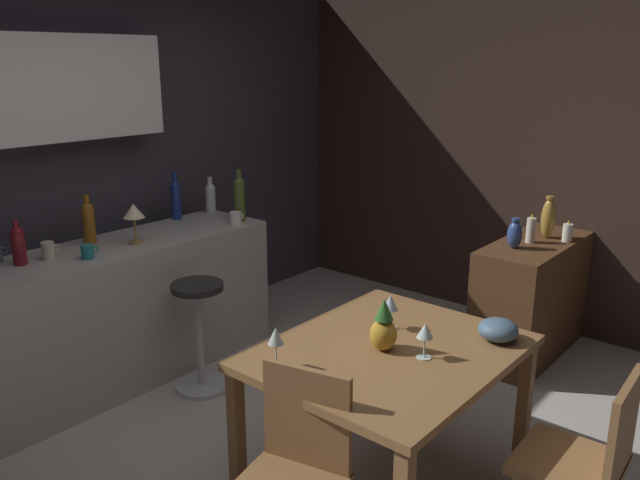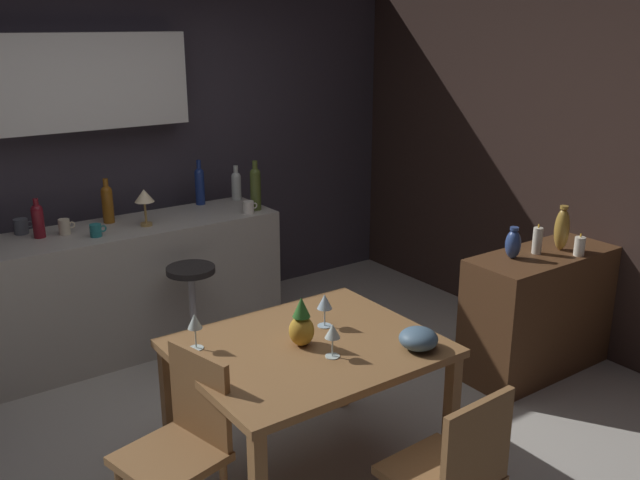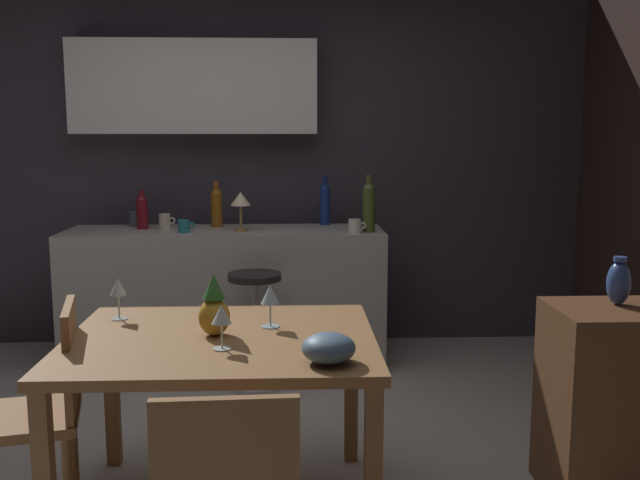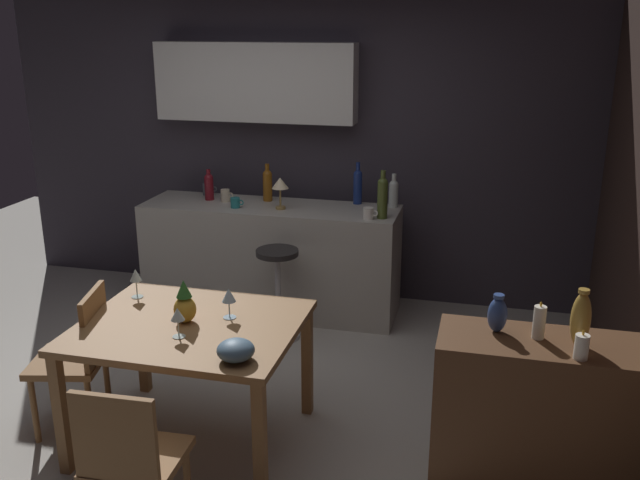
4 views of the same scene
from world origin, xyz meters
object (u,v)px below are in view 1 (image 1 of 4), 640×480
at_px(chair_near_window, 294,473).
at_px(wine_glass_right, 276,337).
at_px(wine_glass_left, 390,304).
at_px(bar_stool, 200,333).
at_px(wine_bottle_cobalt, 176,198).
at_px(pillar_candle_tall, 531,230).
at_px(pillar_candle_short, 568,233).
at_px(wine_glass_center, 425,332).
at_px(fruit_bowl, 498,330).
at_px(vase_brass, 548,218).
at_px(wine_bottle_clear, 210,196).
at_px(wine_bottle_olive, 240,197).
at_px(counter_lamp, 134,214).
at_px(sideboard_cabinet, 532,297).
at_px(wine_bottle_amber, 88,221).
at_px(pineapple_centerpiece, 384,328).
at_px(vase_ceramic_blue, 515,234).
at_px(wine_bottle_ruby, 18,243).
at_px(cup_teal, 88,252).
at_px(dining_table, 388,365).
at_px(chair_by_doorway, 586,461).
at_px(cup_cream, 48,250).

bearing_deg(chair_near_window, wine_glass_right, 52.80).
bearing_deg(wine_glass_left, bar_stool, 95.83).
relative_size(wine_bottle_cobalt, pillar_candle_tall, 1.75).
xyz_separation_m(chair_near_window, pillar_candle_short, (2.72, -0.05, 0.40)).
height_order(wine_glass_center, fruit_bowl, wine_glass_center).
distance_m(chair_near_window, vase_brass, 2.77).
relative_size(chair_near_window, bar_stool, 1.24).
distance_m(wine_bottle_clear, wine_bottle_olive, 0.36).
distance_m(counter_lamp, pillar_candle_tall, 2.61).
height_order(fruit_bowl, pillar_candle_short, pillar_candle_short).
relative_size(sideboard_cabinet, vase_brass, 3.72).
height_order(wine_bottle_cobalt, pillar_candle_tall, wine_bottle_cobalt).
xyz_separation_m(fruit_bowl, wine_bottle_amber, (-0.64, 2.45, 0.25)).
xyz_separation_m(pineapple_centerpiece, wine_bottle_clear, (0.84, 2.16, 0.18)).
height_order(wine_glass_right, counter_lamp, counter_lamp).
xyz_separation_m(wine_bottle_amber, vase_ceramic_blue, (1.87, -1.99, -0.13)).
relative_size(chair_near_window, wine_bottle_ruby, 3.37).
distance_m(chair_near_window, pillar_candle_short, 2.75).
bearing_deg(wine_glass_right, vase_brass, -5.05).
relative_size(chair_near_window, pillar_candle_short, 5.89).
bearing_deg(pillar_candle_tall, wine_bottle_amber, 135.85).
distance_m(bar_stool, pillar_candle_tall, 2.30).
height_order(wine_glass_center, cup_teal, cup_teal).
bearing_deg(pineapple_centerpiece, dining_table, -28.70).
distance_m(wine_glass_right, wine_bottle_olive, 1.99).
bearing_deg(pineapple_centerpiece, wine_bottle_cobalt, 76.12).
relative_size(chair_by_doorway, vase_brass, 2.94).
distance_m(chair_near_window, cup_teal, 1.95).
xyz_separation_m(sideboard_cabinet, pillar_candle_short, (0.12, -0.16, 0.47)).
xyz_separation_m(sideboard_cabinet, wine_glass_center, (-1.89, -0.24, 0.45)).
bearing_deg(pillar_candle_short, pillar_candle_tall, 134.76).
relative_size(wine_glass_center, pillar_candle_tall, 0.85).
relative_size(wine_bottle_amber, pillar_candle_tall, 1.59).
bearing_deg(fruit_bowl, chair_by_doorway, -119.33).
xyz_separation_m(wine_glass_right, cup_cream, (-0.10, 1.72, 0.08)).
distance_m(chair_near_window, wine_bottle_ruby, 2.13).
bearing_deg(pillar_candle_tall, wine_bottle_cobalt, 122.33).
relative_size(fruit_bowl, wine_bottle_cobalt, 0.55).
bearing_deg(wine_glass_left, wine_bottle_amber, 101.99).
relative_size(wine_bottle_amber, wine_bottle_cobalt, 0.91).
relative_size(bar_stool, wine_bottle_cobalt, 2.06).
xyz_separation_m(wine_glass_center, pillar_candle_short, (2.01, 0.09, 0.02)).
relative_size(sideboard_cabinet, wine_bottle_clear, 4.05).
bearing_deg(wine_bottle_cobalt, dining_table, -103.14).
xyz_separation_m(wine_bottle_amber, wine_bottle_cobalt, (0.74, 0.09, 0.01)).
height_order(wine_bottle_ruby, vase_ceramic_blue, wine_bottle_ruby).
relative_size(chair_by_doorway, cup_teal, 7.94).
xyz_separation_m(wine_bottle_clear, wine_bottle_cobalt, (-0.30, 0.03, 0.03)).
height_order(wine_bottle_amber, wine_bottle_ruby, wine_bottle_amber).
relative_size(chair_near_window, pineapple_centerpiece, 3.52).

